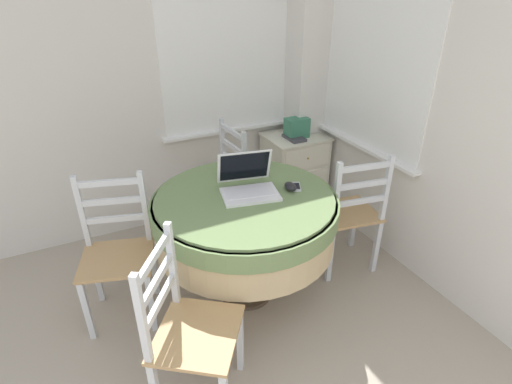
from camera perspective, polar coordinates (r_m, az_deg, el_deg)
The scene contains 12 objects.
corner_room_shell at distance 2.36m, azimuth 6.06°, elevation 11.75°, with size 4.45×5.22×2.55m.
round_dining_table at distance 2.50m, azimuth -1.58°, elevation -3.52°, with size 1.15×1.15×0.77m.
laptop at distance 2.45m, azimuth -1.14°, elevation 1.11°, with size 0.40×0.37×0.24m.
computer_mouse at distance 2.49m, azimuth 4.93°, elevation 0.78°, with size 0.06×0.10×0.05m.
cell_phone at distance 2.54m, azimuth 5.79°, elevation 0.76°, with size 0.10×0.13×0.01m.
dining_chair_near_back_window at distance 3.28m, azimuth -5.10°, elevation 1.16°, with size 0.42×0.45×0.94m.
dining_chair_near_right_window at distance 2.93m, azimuth 13.13°, elevation -3.11°, with size 0.48×0.45×0.94m.
dining_chair_camera_near at distance 2.05m, azimuth -9.60°, elevation -18.97°, with size 0.56×0.57×0.94m.
dining_chair_left_flank at distance 2.61m, azimuth -19.18°, elevation -8.28°, with size 0.51×0.49×0.94m.
corner_cabinet at distance 3.74m, azimuth 5.42°, elevation 2.98°, with size 0.52×0.46×0.70m.
storage_box at distance 3.54m, azimuth 5.85°, elevation 9.14°, with size 0.20×0.13×0.17m.
book_on_cabinet at distance 3.52m, azimuth 5.47°, elevation 7.72°, with size 0.13×0.21×0.02m.
Camera 1 is at (0.10, 0.24, 1.95)m, focal length 28.00 mm.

